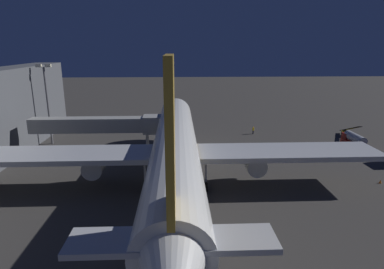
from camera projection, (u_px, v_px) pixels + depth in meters
The scene contains 10 objects.
ground_plane at pixel (176, 161), 56.47m from camera, with size 320.00×320.00×0.00m, color #383533.
airliner_at_gate at pixel (175, 152), 42.85m from camera, with size 56.95×58.21×18.94m.
jet_bridge at pixel (106, 125), 57.07m from camera, with size 22.97×3.40×7.56m.
apron_floodlight_mast at pixel (47, 98), 64.29m from camera, with size 2.90×0.50×16.06m.
belt_loader at pixel (350, 133), 71.31m from camera, with size 1.96×7.38×3.36m.
fuel_tanker at pixel (354, 141), 62.97m from camera, with size 2.46×6.69×3.15m.
ground_crew_marshaller_fwd at pixel (253, 130), 73.94m from camera, with size 0.40×0.40×1.73m.
traffic_cone_nose_port at pixel (186, 137), 70.84m from camera, with size 0.36×0.36×0.55m, color orange.
traffic_cone_nose_starboard at pixel (166, 137), 70.66m from camera, with size 0.36×0.36×0.55m, color orange.
traffic_cone_wingtip_svc_side at pixel (380, 181), 47.46m from camera, with size 0.36×0.36×0.55m, color orange.
Camera 1 is at (-0.49, 53.31, 19.39)m, focal length 30.35 mm.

